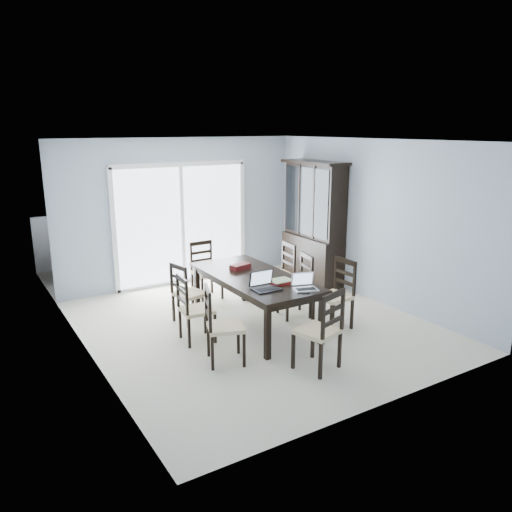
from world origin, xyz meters
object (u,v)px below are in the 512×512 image
at_px(laptop_dark, 267,286).
at_px(chair_right_mid, 300,279).
at_px(dining_table, 254,281).
at_px(chair_right_near, 339,286).
at_px(chair_right_far, 283,266).
at_px(game_box, 240,267).
at_px(china_hutch, 314,224).
at_px(laptop_silver, 306,286).
at_px(hot_tub, 138,247).
at_px(chair_left_mid, 190,302).
at_px(chair_left_far, 185,287).
at_px(chair_end_far, 204,263).
at_px(chair_left_near, 217,317).
at_px(cell_phone, 306,293).
at_px(chair_end_near, 325,322).

bearing_deg(laptop_dark, chair_right_mid, 34.24).
bearing_deg(dining_table, chair_right_near, -32.29).
bearing_deg(dining_table, chair_right_far, 35.00).
distance_m(chair_right_far, game_box, 1.02).
distance_m(china_hutch, laptop_dark, 2.93).
relative_size(laptop_silver, hot_tub, 0.16).
bearing_deg(laptop_dark, chair_left_mid, 145.33).
bearing_deg(dining_table, china_hutch, 31.71).
height_order(chair_left_far, laptop_dark, chair_left_far).
bearing_deg(dining_table, hot_tub, 97.68).
bearing_deg(laptop_dark, game_box, 81.03).
relative_size(chair_end_far, game_box, 3.57).
bearing_deg(chair_left_near, chair_right_mid, 132.28).
distance_m(chair_end_far, game_box, 1.17).
height_order(china_hutch, chair_left_near, china_hutch).
relative_size(china_hutch, hot_tub, 0.98).
bearing_deg(china_hutch, game_box, -156.85).
relative_size(chair_right_near, hot_tub, 0.51).
height_order(dining_table, chair_left_near, chair_left_near).
xyz_separation_m(china_hutch, laptop_silver, (-1.79, -2.14, -0.27)).
xyz_separation_m(laptop_silver, cell_phone, (-0.08, -0.11, -0.05)).
distance_m(laptop_silver, hot_tub, 4.54).
distance_m(chair_left_far, laptop_dark, 1.40).
distance_m(chair_left_near, game_box, 1.52).
height_order(chair_left_far, chair_end_far, chair_end_far).
relative_size(laptop_silver, game_box, 1.16).
bearing_deg(chair_left_far, chair_left_near, -20.00).
bearing_deg(game_box, dining_table, -89.66).
height_order(dining_table, china_hutch, china_hutch).
height_order(dining_table, chair_end_near, chair_end_near).
xyz_separation_m(chair_right_mid, cell_phone, (-0.66, -1.00, 0.18)).
relative_size(chair_right_mid, laptop_dark, 3.10).
xyz_separation_m(chair_right_far, cell_phone, (-0.80, -1.67, 0.17)).
height_order(china_hutch, chair_end_far, china_hutch).
relative_size(laptop_dark, laptop_silver, 1.00).
bearing_deg(chair_right_mid, laptop_dark, 134.18).
height_order(laptop_silver, game_box, laptop_silver).
xyz_separation_m(chair_right_far, game_box, (-0.96, -0.28, 0.20)).
distance_m(chair_left_near, chair_right_near, 1.99).
relative_size(chair_end_far, hot_tub, 0.48).
xyz_separation_m(dining_table, laptop_dark, (-0.20, -0.64, 0.13)).
relative_size(chair_left_mid, laptop_dark, 3.01).
height_order(chair_right_near, chair_right_far, chair_right_near).
bearing_deg(cell_phone, chair_right_far, 85.78).
relative_size(dining_table, china_hutch, 1.00).
relative_size(chair_left_far, cell_phone, 10.43).
distance_m(chair_left_far, laptop_silver, 1.83).
distance_m(chair_left_near, laptop_silver, 1.23).
xyz_separation_m(chair_end_far, game_box, (0.04, -1.15, 0.22)).
bearing_deg(laptop_silver, chair_right_far, 83.01).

